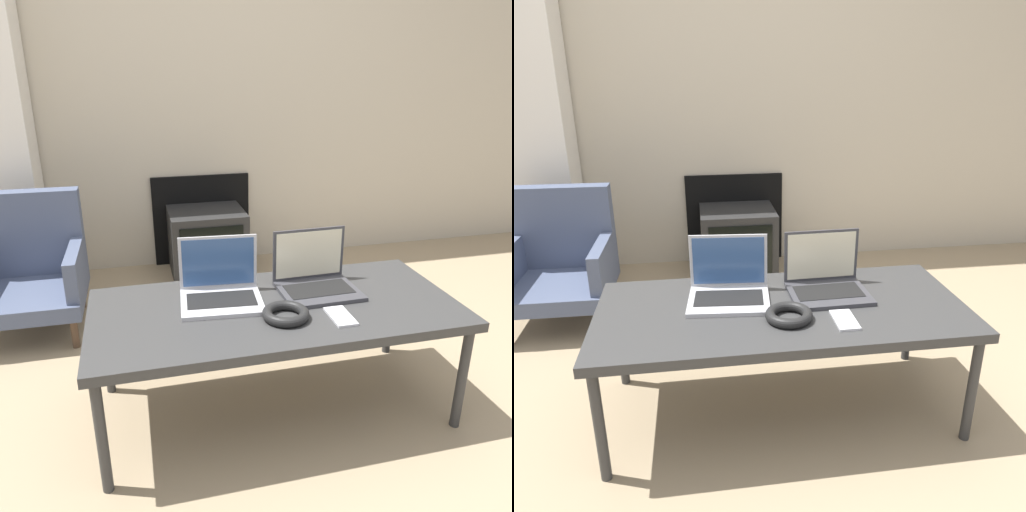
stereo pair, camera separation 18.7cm
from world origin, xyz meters
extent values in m
plane|color=#998466|center=(0.00, 0.00, 0.00)|extent=(14.00, 14.00, 0.00)
cube|color=#B7AD99|center=(0.00, 2.00, 1.30)|extent=(7.00, 0.06, 2.60)
cube|color=black|center=(-0.04, 1.96, 0.30)|extent=(0.65, 0.03, 0.60)
cube|color=#333333|center=(0.00, 0.28, 0.44)|extent=(1.35, 0.62, 0.04)
cylinder|color=#333333|center=(-0.64, 0.01, 0.21)|extent=(0.04, 0.04, 0.42)
cylinder|color=#333333|center=(0.64, 0.01, 0.21)|extent=(0.04, 0.04, 0.42)
cylinder|color=#333333|center=(-0.64, 0.55, 0.21)|extent=(0.04, 0.04, 0.42)
cylinder|color=#333333|center=(0.64, 0.55, 0.21)|extent=(0.04, 0.04, 0.42)
cube|color=#B2B2B7|center=(-0.19, 0.34, 0.46)|extent=(0.32, 0.27, 0.02)
cube|color=black|center=(-0.19, 0.34, 0.47)|extent=(0.27, 0.16, 0.00)
cube|color=#B2B2B7|center=(-0.18, 0.46, 0.58)|extent=(0.30, 0.04, 0.21)
cube|color=#2D4C7F|center=(-0.18, 0.46, 0.58)|extent=(0.28, 0.03, 0.19)
cube|color=#38383D|center=(0.19, 0.34, 0.46)|extent=(0.31, 0.25, 0.02)
cube|color=black|center=(0.19, 0.34, 0.47)|extent=(0.26, 0.14, 0.00)
cube|color=#38383D|center=(0.19, 0.46, 0.58)|extent=(0.30, 0.02, 0.21)
cube|color=beige|center=(0.19, 0.46, 0.58)|extent=(0.28, 0.01, 0.19)
torus|color=black|center=(0.01, 0.17, 0.47)|extent=(0.17, 0.17, 0.04)
cube|color=silver|center=(0.19, 0.13, 0.46)|extent=(0.07, 0.14, 0.01)
cube|color=black|center=(-0.04, 1.74, 0.21)|extent=(0.48, 0.42, 0.42)
cube|color=black|center=(-0.04, 1.53, 0.21)|extent=(0.39, 0.01, 0.33)
cube|color=#47516B|center=(-1.02, 1.18, 0.20)|extent=(0.54, 0.55, 0.08)
cube|color=#47516B|center=(-1.02, 1.40, 0.46)|extent=(0.53, 0.11, 0.45)
cube|color=#47516B|center=(-0.79, 1.18, 0.34)|extent=(0.07, 0.49, 0.20)
cylinder|color=#4C3828|center=(-0.81, 0.96, 0.08)|extent=(0.04, 0.04, 0.16)
cylinder|color=#4C3828|center=(-1.24, 1.40, 0.08)|extent=(0.04, 0.04, 0.16)
cylinder|color=#4C3828|center=(-0.81, 1.40, 0.08)|extent=(0.04, 0.04, 0.16)
camera|label=1|loc=(-0.48, -1.31, 1.29)|focal=35.00mm
camera|label=2|loc=(-0.29, -1.35, 1.29)|focal=35.00mm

